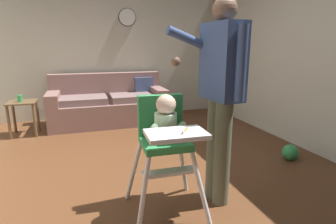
{
  "coord_description": "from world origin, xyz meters",
  "views": [
    {
      "loc": [
        -0.56,
        -2.47,
        1.32
      ],
      "look_at": [
        0.07,
        -0.49,
        0.82
      ],
      "focal_mm": 28.9,
      "sensor_mm": 36.0,
      "label": 1
    }
  ],
  "objects_px": {
    "toy_ball": "(290,152)",
    "sippy_cup": "(20,98)",
    "side_table": "(23,111)",
    "high_chair": "(165,132)",
    "adult_standing": "(220,92)",
    "wall_clock": "(127,17)",
    "couch": "(109,104)"
  },
  "relations": [
    {
      "from": "toy_ball",
      "to": "sippy_cup",
      "type": "height_order",
      "value": "sippy_cup"
    },
    {
      "from": "toy_ball",
      "to": "side_table",
      "type": "relative_size",
      "value": 0.36
    },
    {
      "from": "high_chair",
      "to": "sippy_cup",
      "type": "bearing_deg",
      "value": -147.74
    },
    {
      "from": "high_chair",
      "to": "adult_standing",
      "type": "distance_m",
      "value": 0.56
    },
    {
      "from": "side_table",
      "to": "wall_clock",
      "type": "xyz_separation_m",
      "value": [
        1.77,
        0.79,
        1.48
      ]
    },
    {
      "from": "side_table",
      "to": "adult_standing",
      "type": "bearing_deg",
      "value": -52.45
    },
    {
      "from": "side_table",
      "to": "sippy_cup",
      "type": "bearing_deg",
      "value": 180.0
    },
    {
      "from": "adult_standing",
      "to": "toy_ball",
      "type": "xyz_separation_m",
      "value": [
        1.25,
        0.5,
        -0.87
      ]
    },
    {
      "from": "couch",
      "to": "sippy_cup",
      "type": "height_order",
      "value": "couch"
    },
    {
      "from": "couch",
      "to": "wall_clock",
      "type": "bearing_deg",
      "value": 136.16
    },
    {
      "from": "high_chair",
      "to": "sippy_cup",
      "type": "relative_size",
      "value": 9.85
    },
    {
      "from": "adult_standing",
      "to": "side_table",
      "type": "distance_m",
      "value": 3.25
    },
    {
      "from": "high_chair",
      "to": "toy_ball",
      "type": "relative_size",
      "value": 5.21
    },
    {
      "from": "couch",
      "to": "wall_clock",
      "type": "xyz_separation_m",
      "value": [
        0.46,
        0.48,
        1.53
      ]
    },
    {
      "from": "adult_standing",
      "to": "toy_ball",
      "type": "distance_m",
      "value": 1.6
    },
    {
      "from": "couch",
      "to": "high_chair",
      "type": "height_order",
      "value": "high_chair"
    },
    {
      "from": "toy_ball",
      "to": "sippy_cup",
      "type": "distance_m",
      "value": 3.83
    },
    {
      "from": "adult_standing",
      "to": "wall_clock",
      "type": "bearing_deg",
      "value": -91.53
    },
    {
      "from": "side_table",
      "to": "sippy_cup",
      "type": "xyz_separation_m",
      "value": [
        -0.02,
        0.0,
        0.19
      ]
    },
    {
      "from": "high_chair",
      "to": "adult_standing",
      "type": "xyz_separation_m",
      "value": [
        0.48,
        0.04,
        0.28
      ]
    },
    {
      "from": "side_table",
      "to": "toy_ball",
      "type": "bearing_deg",
      "value": -32.45
    },
    {
      "from": "wall_clock",
      "to": "adult_standing",
      "type": "bearing_deg",
      "value": -86.9
    },
    {
      "from": "adult_standing",
      "to": "wall_clock",
      "type": "distance_m",
      "value": 3.45
    },
    {
      "from": "adult_standing",
      "to": "side_table",
      "type": "relative_size",
      "value": 3.25
    },
    {
      "from": "adult_standing",
      "to": "sippy_cup",
      "type": "relative_size",
      "value": 16.91
    },
    {
      "from": "high_chair",
      "to": "adult_standing",
      "type": "relative_size",
      "value": 0.58
    },
    {
      "from": "couch",
      "to": "side_table",
      "type": "bearing_deg",
      "value": -76.55
    },
    {
      "from": "adult_standing",
      "to": "wall_clock",
      "type": "height_order",
      "value": "wall_clock"
    },
    {
      "from": "toy_ball",
      "to": "wall_clock",
      "type": "height_order",
      "value": "wall_clock"
    },
    {
      "from": "high_chair",
      "to": "sippy_cup",
      "type": "height_order",
      "value": "high_chair"
    },
    {
      "from": "side_table",
      "to": "sippy_cup",
      "type": "distance_m",
      "value": 0.19
    },
    {
      "from": "sippy_cup",
      "to": "toy_ball",
      "type": "bearing_deg",
      "value": -32.28
    }
  ]
}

